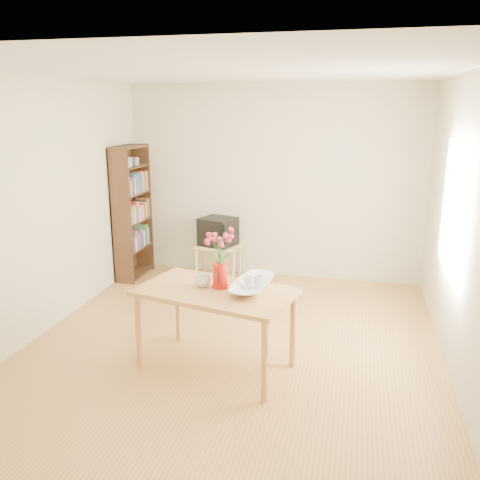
% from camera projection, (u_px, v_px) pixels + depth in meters
% --- Properties ---
extents(room, '(4.50, 4.50, 4.50)m').
position_uv_depth(room, '(236.00, 217.00, 4.73)').
color(room, '#9F6F38').
rests_on(room, ground).
extents(table, '(1.48, 1.04, 0.75)m').
position_uv_depth(table, '(216.00, 299.00, 4.45)').
color(table, '#B37A3D').
rests_on(table, ground).
extents(tv_stand, '(0.60, 0.45, 0.46)m').
position_uv_depth(tv_stand, '(218.00, 250.00, 6.98)').
color(tv_stand, tan).
rests_on(tv_stand, ground).
extents(bookshelf, '(0.28, 0.70, 1.80)m').
position_uv_depth(bookshelf, '(132.00, 217.00, 6.91)').
color(bookshelf, black).
rests_on(bookshelf, ground).
extents(pitcher, '(0.15, 0.22, 0.22)m').
position_uv_depth(pitcher, '(220.00, 276.00, 4.46)').
color(pitcher, red).
rests_on(pitcher, table).
extents(flowers, '(0.25, 0.25, 0.36)m').
position_uv_depth(flowers, '(220.00, 245.00, 4.39)').
color(flowers, '#D13157').
rests_on(flowers, pitcher).
extents(mug, '(0.18, 0.18, 0.11)m').
position_uv_depth(mug, '(203.00, 281.00, 4.49)').
color(mug, white).
rests_on(mug, table).
extents(bowl, '(0.49, 0.49, 0.41)m').
position_uv_depth(bowl, '(252.00, 266.00, 4.40)').
color(bowl, white).
rests_on(bowl, table).
extents(teacup_a, '(0.10, 0.10, 0.07)m').
position_uv_depth(teacup_a, '(248.00, 270.00, 4.42)').
color(teacup_a, white).
rests_on(teacup_a, bowl).
extents(teacup_b, '(0.09, 0.09, 0.07)m').
position_uv_depth(teacup_b, '(258.00, 270.00, 4.42)').
color(teacup_b, white).
rests_on(teacup_b, bowl).
extents(television, '(0.54, 0.52, 0.38)m').
position_uv_depth(television, '(218.00, 231.00, 6.92)').
color(television, black).
rests_on(television, tv_stand).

